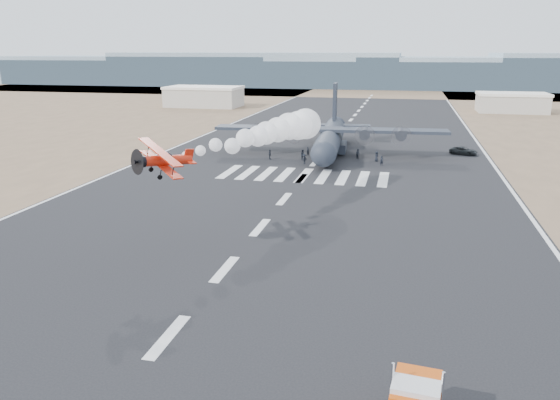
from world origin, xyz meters
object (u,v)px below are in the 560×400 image
(aerobatic_biplane, at_px, (163,160))
(crew_h, at_px, (358,154))
(hangar_right, at_px, (512,102))
(crew_d, at_px, (270,154))
(transport_aircraft, at_px, (330,136))
(crew_g, at_px, (382,161))
(hangar_left, at_px, (204,96))
(crew_c, at_px, (304,159))
(crew_a, at_px, (308,151))
(crew_e, at_px, (376,156))
(crew_f, at_px, (319,153))
(crew_b, at_px, (303,155))
(support_vehicle, at_px, (463,151))

(aerobatic_biplane, height_order, crew_h, aerobatic_biplane)
(hangar_right, relative_size, crew_d, 11.70)
(transport_aircraft, height_order, crew_g, transport_aircraft)
(hangar_left, bearing_deg, crew_c, -59.72)
(crew_d, relative_size, crew_h, 1.01)
(hangar_right, distance_m, crew_c, 103.00)
(aerobatic_biplane, bearing_deg, crew_a, 102.73)
(transport_aircraft, distance_m, crew_a, 5.63)
(crew_e, height_order, crew_f, crew_e)
(crew_a, height_order, crew_d, crew_d)
(transport_aircraft, bearing_deg, aerobatic_biplane, -102.13)
(crew_b, bearing_deg, transport_aircraft, -50.88)
(hangar_left, height_order, crew_a, hangar_left)
(crew_a, relative_size, crew_f, 0.96)
(crew_a, relative_size, crew_h, 0.94)
(crew_b, relative_size, crew_d, 1.05)
(hangar_left, xyz_separation_m, crew_b, (49.54, -83.05, -2.49))
(crew_h, bearing_deg, crew_g, 175.74)
(crew_d, relative_size, crew_g, 1.07)
(hangar_left, height_order, crew_b, hangar_left)
(crew_a, height_order, crew_f, crew_f)
(crew_c, xyz_separation_m, crew_e, (11.77, 4.87, 0.03))
(crew_f, bearing_deg, hangar_left, -168.69)
(crew_c, distance_m, crew_f, 5.90)
(crew_a, relative_size, crew_e, 0.94)
(hangar_left, xyz_separation_m, crew_a, (49.75, -79.16, -2.60))
(crew_d, bearing_deg, hangar_right, -56.66)
(aerobatic_biplane, relative_size, crew_e, 3.62)
(hangar_right, xyz_separation_m, crew_a, (-48.25, -84.16, -2.20))
(aerobatic_biplane, distance_m, crew_e, 52.19)
(support_vehicle, xyz_separation_m, crew_d, (-33.61, -12.50, 0.19))
(crew_a, relative_size, crew_d, 0.92)
(crew_e, distance_m, crew_f, 10.14)
(crew_g, bearing_deg, hangar_left, 96.74)
(crew_d, distance_m, crew_e, 18.53)
(crew_b, bearing_deg, support_vehicle, -91.95)
(hangar_right, bearing_deg, crew_a, -119.83)
(crew_f, bearing_deg, crew_b, -68.04)
(crew_d, height_order, crew_h, crew_d)
(support_vehicle, distance_m, crew_b, 30.24)
(crew_c, relative_size, crew_g, 1.02)
(hangar_right, height_order, crew_h, hangar_right)
(aerobatic_biplane, relative_size, crew_c, 3.75)
(transport_aircraft, relative_size, crew_d, 24.02)
(crew_e, distance_m, crew_g, 3.59)
(crew_g, bearing_deg, crew_h, 100.68)
(transport_aircraft, relative_size, crew_e, 24.34)
(crew_b, distance_m, crew_f, 3.48)
(transport_aircraft, xyz_separation_m, crew_c, (-2.86, -10.89, -2.30))
(support_vehicle, relative_size, crew_b, 2.69)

